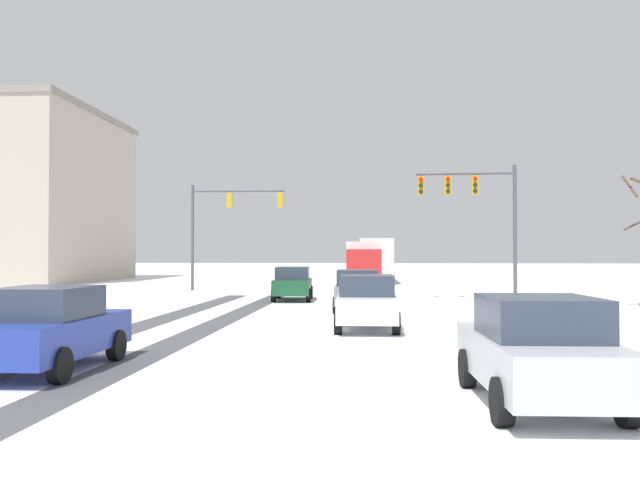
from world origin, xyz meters
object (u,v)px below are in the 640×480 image
(traffic_signal_near_right, at_px, (475,202))
(car_white_third, at_px, (367,302))
(car_grey_second, at_px, (357,290))
(car_silver_fifth, at_px, (538,350))
(car_blue_fourth, at_px, (49,328))
(bus_oncoming, at_px, (375,257))
(car_dark_green_lead, at_px, (293,283))
(box_truck_delivery, at_px, (364,263))
(traffic_signal_far_left, at_px, (225,215))

(traffic_signal_near_right, height_order, car_white_third, traffic_signal_near_right)
(car_grey_second, bearing_deg, car_silver_fifth, -79.59)
(car_blue_fourth, height_order, bus_oncoming, bus_oncoming)
(car_grey_second, height_order, car_blue_fourth, same)
(car_dark_green_lead, bearing_deg, car_blue_fourth, -97.14)
(car_blue_fourth, bearing_deg, car_dark_green_lead, 82.86)
(car_grey_second, relative_size, box_truck_delivery, 0.56)
(bus_oncoming, bearing_deg, car_silver_fifth, -87.36)
(car_white_third, bearing_deg, traffic_signal_far_left, 113.14)
(car_silver_fifth, distance_m, bus_oncoming, 43.82)
(bus_oncoming, distance_m, box_truck_delivery, 10.45)
(bus_oncoming, bearing_deg, car_blue_fourth, -99.07)
(traffic_signal_far_left, bearing_deg, box_truck_delivery, 19.77)
(traffic_signal_far_left, relative_size, box_truck_delivery, 0.88)
(traffic_signal_near_right, relative_size, box_truck_delivery, 0.88)
(car_white_third, bearing_deg, bus_oncoming, 89.06)
(car_blue_fourth, xyz_separation_m, box_truck_delivery, (5.80, 31.06, 0.82))
(car_silver_fifth, xyz_separation_m, bus_oncoming, (-2.02, 43.75, 1.18))
(car_blue_fourth, xyz_separation_m, car_silver_fifth, (8.64, -2.29, 0.00))
(car_dark_green_lead, height_order, car_silver_fifth, same)
(car_grey_second, xyz_separation_m, car_white_third, (0.40, -6.42, 0.00))
(traffic_signal_near_right, height_order, car_grey_second, traffic_signal_near_right)
(traffic_signal_far_left, height_order, box_truck_delivery, traffic_signal_far_left)
(traffic_signal_near_right, bearing_deg, car_white_third, -112.37)
(car_dark_green_lead, distance_m, car_grey_second, 6.59)
(traffic_signal_near_right, bearing_deg, car_blue_fourth, -119.33)
(car_white_third, bearing_deg, car_blue_fourth, -129.16)
(car_dark_green_lead, xyz_separation_m, car_white_third, (3.61, -12.17, 0.00))
(traffic_signal_near_right, relative_size, car_white_third, 1.58)
(car_blue_fourth, relative_size, car_silver_fifth, 0.99)
(bus_oncoming, bearing_deg, traffic_signal_near_right, -77.95)
(car_grey_second, distance_m, box_truck_delivery, 17.21)
(car_silver_fifth, bearing_deg, car_blue_fourth, 165.17)
(car_white_third, height_order, car_silver_fifth, same)
(traffic_signal_near_right, xyz_separation_m, car_white_third, (-5.15, -12.51, -3.93))
(traffic_signal_far_left, distance_m, car_silver_fifth, 32.57)
(traffic_signal_near_right, height_order, box_truck_delivery, traffic_signal_near_right)
(car_dark_green_lead, distance_m, bus_oncoming, 22.27)
(traffic_signal_near_right, bearing_deg, traffic_signal_far_left, 150.01)
(car_dark_green_lead, xyz_separation_m, box_truck_delivery, (3.34, 11.44, 0.82))
(traffic_signal_far_left, distance_m, car_white_third, 22.67)
(traffic_signal_far_left, bearing_deg, bus_oncoming, 55.26)
(traffic_signal_far_left, bearing_deg, car_white_third, -66.86)
(traffic_signal_far_left, distance_m, car_dark_green_lead, 10.56)
(car_dark_green_lead, distance_m, car_white_third, 12.70)
(car_silver_fifth, xyz_separation_m, box_truck_delivery, (-2.84, 33.35, 0.82))
(traffic_signal_near_right, distance_m, car_silver_fifth, 22.74)
(car_grey_second, distance_m, car_blue_fourth, 14.98)
(car_white_third, height_order, car_blue_fourth, same)
(box_truck_delivery, bearing_deg, car_dark_green_lead, -106.28)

